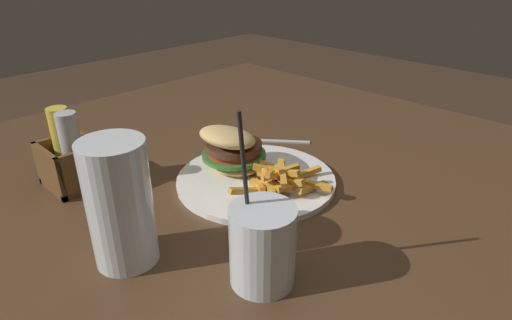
{
  "coord_description": "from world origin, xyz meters",
  "views": [
    {
      "loc": [
        -0.37,
        0.4,
        1.07
      ],
      "look_at": [
        0.07,
        -0.06,
        0.75
      ],
      "focal_mm": 30.0,
      "sensor_mm": 36.0,
      "label": 1
    }
  ],
  "objects_px": {
    "juice_glass": "(262,248)",
    "condiment_caddy": "(70,158)",
    "beer_glass": "(121,208)",
    "spoon": "(246,138)",
    "meal_plate_near": "(246,165)"
  },
  "relations": [
    {
      "from": "meal_plate_near",
      "to": "juice_glass",
      "type": "relative_size",
      "value": 1.25
    },
    {
      "from": "beer_glass",
      "to": "juice_glass",
      "type": "relative_size",
      "value": 0.76
    },
    {
      "from": "spoon",
      "to": "condiment_caddy",
      "type": "bearing_deg",
      "value": 38.18
    },
    {
      "from": "meal_plate_near",
      "to": "condiment_caddy",
      "type": "bearing_deg",
      "value": 47.52
    },
    {
      "from": "beer_glass",
      "to": "spoon",
      "type": "distance_m",
      "value": 0.41
    },
    {
      "from": "meal_plate_near",
      "to": "beer_glass",
      "type": "relative_size",
      "value": 1.64
    },
    {
      "from": "spoon",
      "to": "condiment_caddy",
      "type": "xyz_separation_m",
      "value": [
        0.08,
        0.33,
        0.04
      ]
    },
    {
      "from": "meal_plate_near",
      "to": "condiment_caddy",
      "type": "height_order",
      "value": "condiment_caddy"
    },
    {
      "from": "beer_glass",
      "to": "condiment_caddy",
      "type": "relative_size",
      "value": 1.25
    },
    {
      "from": "spoon",
      "to": "condiment_caddy",
      "type": "height_order",
      "value": "condiment_caddy"
    },
    {
      "from": "meal_plate_near",
      "to": "condiment_caddy",
      "type": "xyz_separation_m",
      "value": [
        0.2,
        0.21,
        0.02
      ]
    },
    {
      "from": "beer_glass",
      "to": "spoon",
      "type": "height_order",
      "value": "beer_glass"
    },
    {
      "from": "meal_plate_near",
      "to": "beer_glass",
      "type": "height_order",
      "value": "beer_glass"
    },
    {
      "from": "juice_glass",
      "to": "beer_glass",
      "type": "bearing_deg",
      "value": 31.05
    },
    {
      "from": "juice_glass",
      "to": "condiment_caddy",
      "type": "distance_m",
      "value": 0.39
    }
  ]
}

